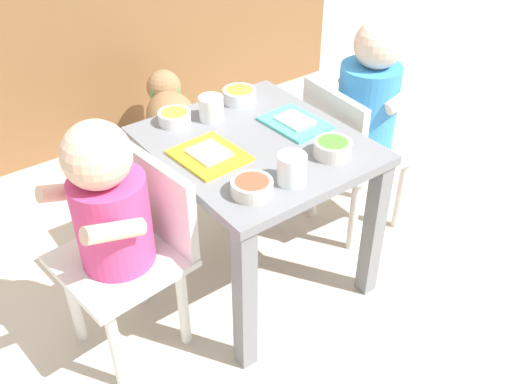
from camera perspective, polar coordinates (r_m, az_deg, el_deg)
ground_plane at (r=1.80m, az=0.00°, el=-7.85°), size 7.00×7.00×0.00m
kitchen_cabinet_back at (r=2.49m, az=-17.25°, el=15.65°), size 2.30×0.38×0.89m
dining_table at (r=1.56m, az=0.00°, el=2.19°), size 0.50×0.55×0.47m
seated_child_left at (r=1.36m, az=-13.68°, el=-2.06°), size 0.31×0.31×0.67m
seated_child_right at (r=1.78m, az=10.65°, el=8.18°), size 0.30×0.30×0.70m
dog at (r=2.21m, az=-8.41°, el=7.50°), size 0.29×0.43×0.32m
food_tray_left at (r=1.45m, az=-4.61°, el=3.66°), size 0.16×0.18×0.02m
food_tray_right at (r=1.59m, az=3.82°, el=6.85°), size 0.14×0.18×0.02m
water_cup_left at (r=1.34m, az=3.53°, el=2.11°), size 0.07×0.07×0.07m
water_cup_right at (r=1.61m, az=-4.42°, el=8.07°), size 0.07×0.07×0.07m
cereal_bowl_left_side at (r=1.70m, az=-1.64°, el=9.49°), size 0.10×0.10×0.04m
cereal_bowl_right_side at (r=1.60m, az=-8.01°, el=7.29°), size 0.09×0.09×0.03m
veggie_bowl_near at (r=1.45m, az=7.52°, el=4.31°), size 0.09×0.09×0.04m
veggie_bowl_far at (r=1.31m, az=-0.40°, el=0.52°), size 0.10×0.10×0.03m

